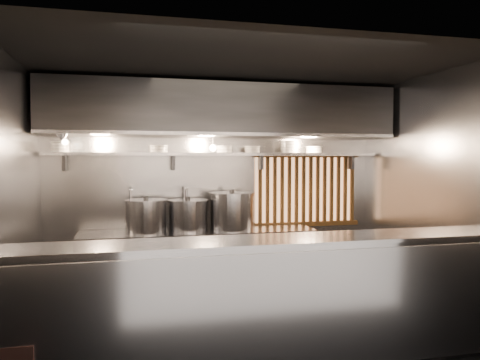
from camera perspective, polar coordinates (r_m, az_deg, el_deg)
name	(u,v)px	position (r m, az deg, el deg)	size (l,w,h in m)	color
floor	(243,328)	(5.26, 0.34, -17.64)	(4.50, 4.50, 0.00)	black
ceiling	(243,65)	(5.03, 0.35, 13.82)	(4.50, 4.50, 0.00)	black
wall_back	(216,189)	(6.42, -2.90, -1.16)	(4.50, 4.50, 0.00)	gray
wall_left	(12,203)	(4.92, -26.00, -2.56)	(3.00, 3.00, 0.00)	gray
wall_right	(429,195)	(5.91, 22.01, -1.66)	(3.00, 3.00, 0.00)	gray
serving_counter	(269,303)	(4.21, 3.60, -14.76)	(4.50, 0.56, 1.13)	gray
cooking_bench	(199,265)	(6.14, -5.01, -10.30)	(3.00, 0.70, 0.90)	gray
bowl_shelf	(219,154)	(6.23, -2.60, 3.15)	(4.40, 0.34, 0.04)	gray
exhaust_hood	(222,112)	(6.04, -2.20, 8.34)	(4.40, 0.81, 0.65)	#2D2D30
wood_screen	(307,190)	(6.74, 8.11, -1.17)	(1.56, 0.09, 1.04)	#FFB272
faucet_left	(131,199)	(6.18, -13.20, -2.23)	(0.04, 0.30, 0.50)	silver
faucet_right	(185,198)	(6.22, -6.74, -2.15)	(0.04, 0.30, 0.50)	silver
heat_lamp	(63,137)	(5.69, -20.82, 4.92)	(0.25, 0.35, 0.20)	gray
pendant_bulb	(213,148)	(6.09, -3.31, 3.93)	(0.09, 0.09, 0.19)	#2D2D30
stock_pot_left	(146,216)	(5.92, -11.39, -4.34)	(0.64, 0.64, 0.46)	gray
stock_pot_mid	(188,215)	(6.04, -6.36, -4.27)	(0.63, 0.63, 0.44)	gray
stock_pot_right	(232,211)	(6.09, -0.99, -3.78)	(0.79, 0.79, 0.52)	gray
bowl_stack_0	(60,147)	(6.16, -21.07, 3.78)	(0.22, 0.22, 0.13)	silver
bowl_stack_1	(159,149)	(6.13, -9.86, 3.75)	(0.24, 0.24, 0.09)	silver
bowl_stack_2	(225,149)	(6.24, -1.90, 3.76)	(0.23, 0.23, 0.09)	silver
bowl_stack_3	(252,149)	(6.33, 1.49, 3.75)	(0.22, 0.22, 0.09)	silver
bowl_stack_4	(289,147)	(6.49, 5.98, 4.04)	(0.24, 0.24, 0.17)	silver
bowl_stack_5	(314,150)	(6.62, 9.01, 3.67)	(0.24, 0.24, 0.09)	silver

